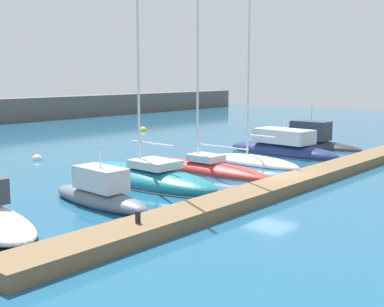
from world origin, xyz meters
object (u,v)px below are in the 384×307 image
at_px(sailboat_white_fifth, 254,162).
at_px(motorboat_charcoal_seventh, 311,142).
at_px(sailboat_teal_third, 143,177).
at_px(mooring_buoy_yellow, 143,131).
at_px(motorboat_slate_second, 99,193).
at_px(mooring_buoy_white, 37,160).
at_px(sailboat_red_fourth, 207,168).
at_px(motorboat_navy_sixth, 282,148).
at_px(dock_bollard, 138,217).

xyz_separation_m(sailboat_white_fifth, motorboat_charcoal_seventh, (9.74, 0.98, 0.29)).
relative_size(sailboat_teal_third, mooring_buoy_yellow, 20.29).
height_order(motorboat_charcoal_seventh, mooring_buoy_yellow, motorboat_charcoal_seventh).
relative_size(motorboat_slate_second, mooring_buoy_white, 8.86).
bearing_deg(sailboat_white_fifth, motorboat_charcoal_seventh, -80.91).
bearing_deg(sailboat_red_fourth, mooring_buoy_white, 20.20).
distance_m(sailboat_white_fifth, mooring_buoy_yellow, 22.25).
xyz_separation_m(sailboat_teal_third, mooring_buoy_yellow, (18.55, 18.97, -0.34)).
bearing_deg(mooring_buoy_yellow, mooring_buoy_white, -156.17).
distance_m(motorboat_navy_sixth, mooring_buoy_white, 17.39).
distance_m(sailboat_red_fourth, motorboat_charcoal_seventh, 14.07).
bearing_deg(mooring_buoy_white, sailboat_white_fifth, -55.87).
relative_size(sailboat_red_fourth, sailboat_white_fifth, 1.34).
relative_size(sailboat_white_fifth, motorboat_charcoal_seventh, 1.28).
relative_size(sailboat_red_fourth, mooring_buoy_yellow, 18.86).
relative_size(motorboat_slate_second, sailboat_red_fourth, 0.42).
bearing_deg(motorboat_navy_sixth, mooring_buoy_yellow, -10.15).
bearing_deg(sailboat_white_fifth, mooring_buoy_yellow, -22.14).
distance_m(motorboat_slate_second, mooring_buoy_yellow, 31.10).
xyz_separation_m(sailboat_white_fifth, motorboat_navy_sixth, (4.68, 0.63, 0.35)).
xyz_separation_m(motorboat_slate_second, motorboat_navy_sixth, (18.22, 1.36, -0.06)).
height_order(sailboat_teal_third, mooring_buoy_white, sailboat_teal_third).
distance_m(sailboat_red_fourth, mooring_buoy_yellow, 24.07).
distance_m(motorboat_charcoal_seventh, dock_bollard, 26.33).
bearing_deg(motorboat_slate_second, motorboat_navy_sixth, -82.13).
distance_m(motorboat_slate_second, sailboat_red_fourth, 9.29).
height_order(motorboat_slate_second, mooring_buoy_yellow, motorboat_slate_second).
distance_m(motorboat_slate_second, motorboat_navy_sixth, 18.27).
relative_size(motorboat_charcoal_seventh, mooring_buoy_yellow, 10.98).
height_order(motorboat_navy_sixth, mooring_buoy_white, motorboat_navy_sixth).
bearing_deg(motorboat_navy_sixth, sailboat_white_fifth, 101.55).
height_order(sailboat_teal_third, sailboat_white_fifth, sailboat_teal_third).
xyz_separation_m(motorboat_navy_sixth, motorboat_charcoal_seventh, (5.05, 0.36, -0.05)).
bearing_deg(sailboat_teal_third, sailboat_red_fourth, -96.35).
bearing_deg(mooring_buoy_white, sailboat_teal_third, -93.69).
bearing_deg(motorboat_charcoal_seventh, sailboat_teal_third, 91.11).
bearing_deg(dock_bollard, mooring_buoy_yellow, 45.37).
relative_size(sailboat_white_fifth, motorboat_navy_sixth, 1.20).
bearing_deg(sailboat_red_fourth, motorboat_charcoal_seventh, -86.13).
relative_size(motorboat_charcoal_seventh, mooring_buoy_white, 12.28).
xyz_separation_m(motorboat_slate_second, motorboat_charcoal_seventh, (23.27, 1.72, -0.11)).
height_order(motorboat_slate_second, sailboat_white_fifth, sailboat_white_fifth).
bearing_deg(mooring_buoy_yellow, motorboat_charcoal_seventh, -89.47).
xyz_separation_m(motorboat_navy_sixth, dock_bollard, (-20.45, -6.19, 0.30)).
bearing_deg(mooring_buoy_white, mooring_buoy_yellow, 23.83).
bearing_deg(motorboat_slate_second, mooring_buoy_white, -18.51).
bearing_deg(sailboat_red_fourth, mooring_buoy_yellow, -33.60).
bearing_deg(mooring_buoy_yellow, sailboat_white_fifth, -115.45).
relative_size(motorboat_slate_second, motorboat_charcoal_seventh, 0.72).
bearing_deg(motorboat_slate_second, dock_bollard, 158.78).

